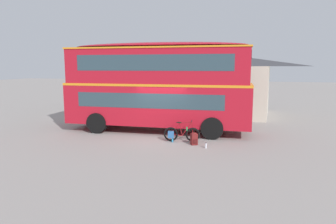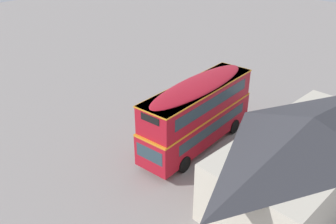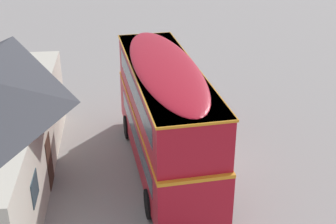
# 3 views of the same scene
# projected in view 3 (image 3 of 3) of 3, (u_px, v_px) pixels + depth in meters

# --- Properties ---
(ground_plane) EXTENTS (120.00, 120.00, 0.00)m
(ground_plane) POSITION_uv_depth(u_px,v_px,m) (196.00, 158.00, 20.45)
(ground_plane) COLOR gray
(double_decker_bus) EXTENTS (10.02, 3.14, 4.79)m
(double_decker_bus) POSITION_uv_depth(u_px,v_px,m) (165.00, 112.00, 18.59)
(double_decker_bus) COLOR black
(double_decker_bus) RESTS_ON ground
(touring_bicycle) EXTENTS (1.71, 0.65, 1.02)m
(touring_bicycle) POSITION_uv_depth(u_px,v_px,m) (200.00, 138.00, 21.38)
(touring_bicycle) COLOR black
(touring_bicycle) RESTS_ON ground
(backpack_on_ground) EXTENTS (0.38, 0.37, 0.57)m
(backpack_on_ground) POSITION_uv_depth(u_px,v_px,m) (205.00, 131.00, 22.13)
(backpack_on_ground) COLOR maroon
(backpack_on_ground) RESTS_ON ground
(water_bottle_clear_plastic) EXTENTS (0.08, 0.08, 0.25)m
(water_bottle_clear_plastic) POSITION_uv_depth(u_px,v_px,m) (210.00, 128.00, 22.82)
(water_bottle_clear_plastic) COLOR silver
(water_bottle_clear_plastic) RESTS_ON ground
(water_bottle_blue_sports) EXTENTS (0.08, 0.08, 0.21)m
(water_bottle_blue_sports) POSITION_uv_depth(u_px,v_px,m) (206.00, 146.00, 21.24)
(water_bottle_blue_sports) COLOR #338CBF
(water_bottle_blue_sports) RESTS_ON ground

